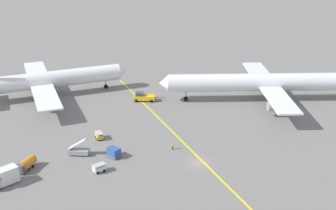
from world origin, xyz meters
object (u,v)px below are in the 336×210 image
at_px(airliner_at_gate_left, 46,80).
at_px(gse_stair_truck_yellow, 79,151).
at_px(gse_container_dolly_flat, 114,152).
at_px(gse_catering_truck_tall, 4,177).
at_px(gse_baggage_cart_trailing, 99,168).
at_px(pushback_tug, 144,97).
at_px(gse_fuel_bowser_stubby, 26,164).
at_px(airliner_being_pushed, 261,83).
at_px(gse_baggage_cart_near_cluster, 99,136).
at_px(ground_crew_wing_walker_right, 173,146).

relative_size(airliner_at_gate_left, gse_stair_truck_yellow, 10.15).
xyz_separation_m(gse_container_dolly_flat, gse_catering_truck_tall, (-22.82, -5.28, 0.58)).
distance_m(gse_container_dolly_flat, gse_baggage_cart_trailing, 6.85).
xyz_separation_m(airliner_at_gate_left, pushback_tug, (27.42, -12.39, -3.82)).
bearing_deg(gse_fuel_bowser_stubby, gse_catering_truck_tall, -129.94).
bearing_deg(gse_container_dolly_flat, pushback_tug, 65.47).
xyz_separation_m(airliner_being_pushed, gse_stair_truck_yellow, (-55.43, -19.35, -4.45)).
distance_m(pushback_tug, gse_container_dolly_flat, 34.87).
bearing_deg(gse_baggage_cart_trailing, gse_fuel_bowser_stubby, 160.64).
bearing_deg(gse_baggage_cart_near_cluster, gse_baggage_cart_trailing, -97.96).
relative_size(pushback_tug, gse_fuel_bowser_stubby, 1.86).
relative_size(gse_fuel_bowser_stubby, ground_crew_wing_walker_right, 3.03).
xyz_separation_m(gse_fuel_bowser_stubby, ground_crew_wing_walker_right, (32.38, -0.00, -0.46)).
height_order(pushback_tug, gse_baggage_cart_trailing, pushback_tug).
bearing_deg(airliner_at_gate_left, gse_stair_truck_yellow, -82.26).
bearing_deg(gse_catering_truck_tall, airliner_at_gate_left, 78.69).
height_order(gse_container_dolly_flat, gse_baggage_cart_trailing, gse_container_dolly_flat).
xyz_separation_m(gse_fuel_bowser_stubby, gse_container_dolly_flat, (18.71, 0.38, -0.16)).
relative_size(gse_container_dolly_flat, gse_catering_truck_tall, 0.62).
xyz_separation_m(airliner_being_pushed, ground_crew_wing_walker_right, (-34.39, -22.89, -4.61)).
distance_m(gse_fuel_bowser_stubby, gse_baggage_cart_near_cluster, 19.75).
height_order(pushback_tug, gse_fuel_bowser_stubby, pushback_tug).
relative_size(airliner_at_gate_left, airliner_being_pushed, 0.85).
bearing_deg(gse_container_dolly_flat, gse_baggage_cart_near_cluster, 100.64).
bearing_deg(gse_baggage_cart_trailing, gse_stair_truck_yellow, 111.05).
xyz_separation_m(gse_fuel_bowser_stubby, gse_baggage_cart_trailing, (14.69, -5.16, -0.47)).
bearing_deg(airliner_being_pushed, ground_crew_wing_walker_right, -146.35).
bearing_deg(gse_baggage_cart_near_cluster, gse_catering_truck_tall, -144.06).
xyz_separation_m(airliner_being_pushed, gse_baggage_cart_near_cluster, (-49.92, -12.60, -4.61)).
relative_size(airliner_at_gate_left, gse_fuel_bowser_stubby, 9.88).
xyz_separation_m(pushback_tug, gse_baggage_cart_trailing, (-18.50, -37.26, -0.36)).
bearing_deg(gse_stair_truck_yellow, ground_crew_wing_walker_right, -9.56).
relative_size(airliner_being_pushed, gse_baggage_cart_near_cluster, 20.25).
distance_m(airliner_being_pushed, gse_baggage_cart_trailing, 59.33).
bearing_deg(gse_baggage_cart_near_cluster, pushback_tug, 53.15).
xyz_separation_m(gse_stair_truck_yellow, gse_catering_truck_tall, (-15.45, -8.44, 0.73)).
bearing_deg(gse_catering_truck_tall, gse_container_dolly_flat, 13.02).
relative_size(airliner_being_pushed, gse_container_dolly_flat, 15.15).
relative_size(gse_stair_truck_yellow, gse_baggage_cart_trailing, 1.59).
distance_m(gse_baggage_cart_near_cluster, ground_crew_wing_walker_right, 18.63).
relative_size(pushback_tug, gse_baggage_cart_trailing, 3.05).
bearing_deg(gse_container_dolly_flat, gse_stair_truck_yellow, 156.78).
height_order(gse_baggage_cart_near_cluster, ground_crew_wing_walker_right, gse_baggage_cart_near_cluster).
bearing_deg(gse_stair_truck_yellow, gse_container_dolly_flat, -23.22).
bearing_deg(ground_crew_wing_walker_right, airliner_being_pushed, 33.65).
xyz_separation_m(airliner_at_gate_left, airliner_being_pushed, (60.99, -21.59, 0.43)).
bearing_deg(airliner_being_pushed, pushback_tug, 164.66).
bearing_deg(gse_baggage_cart_near_cluster, gse_fuel_bowser_stubby, -148.59).
relative_size(airliner_being_pushed, gse_fuel_bowser_stubby, 11.60).
bearing_deg(gse_stair_truck_yellow, airliner_at_gate_left, 97.74).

